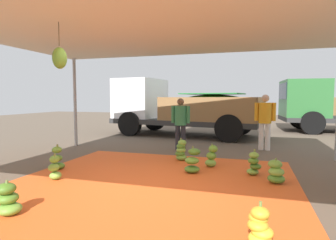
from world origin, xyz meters
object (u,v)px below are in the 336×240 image
at_px(banana_bunch_1, 181,151).
at_px(cargo_truck_main, 180,107).
at_px(banana_bunch_5, 260,226).
at_px(banana_bunch_3, 8,200).
at_px(banana_bunch_7, 55,168).
at_px(banana_bunch_2, 212,157).
at_px(banana_bunch_0, 58,159).
at_px(worker_1, 181,120).
at_px(banana_bunch_8, 254,164).
at_px(banana_bunch_4, 276,172).
at_px(banana_bunch_9, 193,162).
at_px(worker_0, 265,118).

height_order(banana_bunch_1, cargo_truck_main, cargo_truck_main).
xyz_separation_m(banana_bunch_5, cargo_truck_main, (-3.04, 8.44, 0.99)).
height_order(banana_bunch_3, banana_bunch_7, banana_bunch_7).
relative_size(banana_bunch_7, cargo_truck_main, 0.08).
xyz_separation_m(banana_bunch_2, cargo_truck_main, (-2.07, 5.19, 0.95)).
height_order(banana_bunch_0, worker_1, worker_1).
distance_m(banana_bunch_0, banana_bunch_3, 2.41).
xyz_separation_m(banana_bunch_1, banana_bunch_5, (1.80, -3.71, -0.05)).
bearing_deg(worker_1, banana_bunch_5, -66.93).
bearing_deg(banana_bunch_8, banana_bunch_4, -47.93).
relative_size(banana_bunch_7, banana_bunch_9, 0.91).
height_order(banana_bunch_0, banana_bunch_4, banana_bunch_0).
xyz_separation_m(banana_bunch_4, worker_1, (-2.50, 2.71, 0.71)).
height_order(banana_bunch_9, worker_0, worker_0).
distance_m(banana_bunch_0, banana_bunch_8, 4.18).
bearing_deg(banana_bunch_0, banana_bunch_2, 20.74).
height_order(banana_bunch_5, banana_bunch_7, banana_bunch_7).
bearing_deg(banana_bunch_2, banana_bunch_4, -34.19).
height_order(worker_0, worker_1, worker_0).
bearing_deg(banana_bunch_7, banana_bunch_0, 124.25).
distance_m(banana_bunch_1, banana_bunch_2, 0.94).
bearing_deg(worker_1, banana_bunch_8, -47.18).
bearing_deg(banana_bunch_7, worker_0, 48.14).
relative_size(banana_bunch_2, banana_bunch_9, 0.95).
bearing_deg(banana_bunch_8, banana_bunch_5, -88.91).
distance_m(banana_bunch_4, worker_1, 3.75).
distance_m(banana_bunch_3, cargo_truck_main, 8.67).
relative_size(banana_bunch_7, worker_1, 0.32).
bearing_deg(banana_bunch_1, banana_bunch_7, -129.69).
xyz_separation_m(banana_bunch_2, worker_1, (-1.19, 1.82, 0.67)).
xyz_separation_m(banana_bunch_0, banana_bunch_7, (0.45, -0.66, -0.02)).
height_order(banana_bunch_0, cargo_truck_main, cargo_truck_main).
distance_m(banana_bunch_1, worker_1, 1.56).
bearing_deg(banana_bunch_7, cargo_truck_main, 84.48).
bearing_deg(banana_bunch_8, worker_0, 84.13).
xyz_separation_m(banana_bunch_2, banana_bunch_9, (-0.31, -0.61, 0.00)).
bearing_deg(banana_bunch_2, banana_bunch_0, -159.26).
xyz_separation_m(banana_bunch_5, banana_bunch_8, (-0.05, 2.80, 0.03)).
bearing_deg(banana_bunch_7, banana_bunch_8, 21.06).
bearing_deg(worker_0, banana_bunch_7, -131.86).
bearing_deg(banana_bunch_5, banana_bunch_9, 115.86).
height_order(banana_bunch_2, banana_bunch_4, banana_bunch_2).
height_order(banana_bunch_0, banana_bunch_2, banana_bunch_0).
xyz_separation_m(banana_bunch_2, banana_bunch_5, (0.97, -3.26, -0.04)).
xyz_separation_m(banana_bunch_2, banana_bunch_7, (-2.75, -1.87, -0.02)).
height_order(banana_bunch_4, banana_bunch_8, banana_bunch_8).
height_order(banana_bunch_3, cargo_truck_main, cargo_truck_main).
xyz_separation_m(banana_bunch_7, banana_bunch_9, (2.44, 1.26, 0.02)).
xyz_separation_m(banana_bunch_3, banana_bunch_4, (3.56, 2.54, -0.00)).
relative_size(banana_bunch_1, banana_bunch_7, 1.11).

